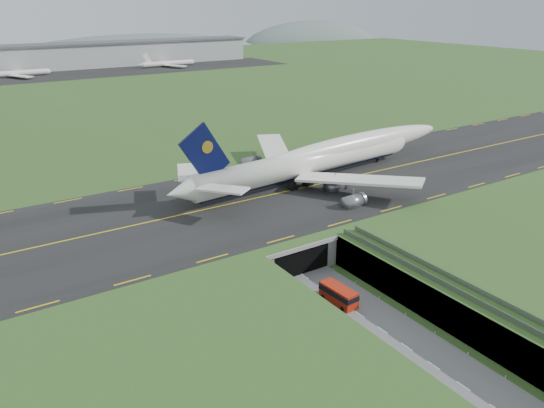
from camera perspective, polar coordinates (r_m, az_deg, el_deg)
ground at (r=92.95m, az=6.14°, el=-9.61°), size 900.00×900.00×0.00m
airfield_deck at (r=91.46m, az=6.21°, el=-7.99°), size 800.00×800.00×6.00m
trench_road at (r=88.13m, az=9.25°, el=-11.58°), size 12.00×75.00×0.20m
taxiway at (r=115.05m, az=-4.05°, el=0.08°), size 800.00×44.00×0.18m
tunnel_portal at (r=103.27m, az=0.40°, el=-4.08°), size 17.00×22.30×6.00m
guideway at (r=86.23m, az=20.24°, el=-9.47°), size 3.00×53.00×7.05m
jumbo_jet at (r=131.85m, az=5.85°, el=5.08°), size 86.95×57.03×18.94m
shuttle_tram at (r=89.83m, az=7.16°, el=-9.66°), size 3.12×7.19×2.88m
cargo_terminal at (r=365.90m, az=-25.49°, el=13.96°), size 320.00×67.00×15.60m
distant_hills at (r=507.37m, az=-20.17°, el=14.11°), size 700.00×91.00×60.00m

